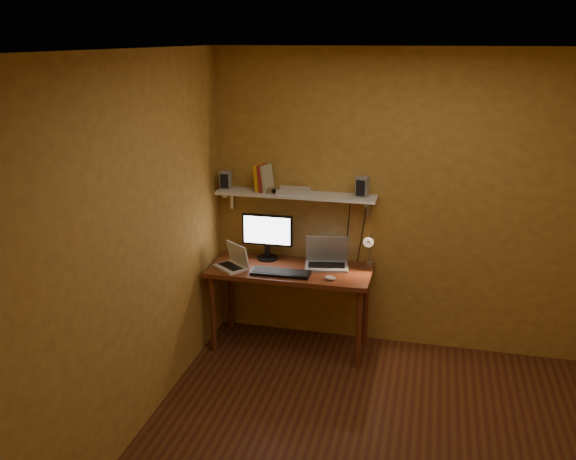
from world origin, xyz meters
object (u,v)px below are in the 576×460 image
(monitor, at_px, (267,234))
(speaker_right, at_px, (362,187))
(shelf_camera, at_px, (275,191))
(desk, at_px, (291,277))
(laptop, at_px, (327,258))
(mouse, at_px, (330,278))
(router, at_px, (294,191))
(wall_shelf, at_px, (296,195))
(netbook, at_px, (234,261))
(speaker_left, at_px, (226,180))
(keyboard, at_px, (281,273))
(desk_lamp, at_px, (369,247))

(monitor, xyz_separation_m, speaker_right, (0.83, 0.02, 0.48))
(monitor, bearing_deg, speaker_right, 0.59)
(shelf_camera, bearing_deg, desk, -33.86)
(laptop, relative_size, mouse, 4.23)
(monitor, bearing_deg, shelf_camera, -38.15)
(laptop, distance_m, router, 0.66)
(wall_shelf, distance_m, laptop, 0.62)
(mouse, distance_m, shelf_camera, 0.89)
(mouse, relative_size, router, 0.36)
(monitor, xyz_separation_m, shelf_camera, (0.09, -0.07, 0.42))
(speaker_right, bearing_deg, router, -168.22)
(shelf_camera, bearing_deg, wall_shelf, 25.07)
(laptop, bearing_deg, desk, -165.03)
(wall_shelf, relative_size, router, 5.18)
(mouse, bearing_deg, laptop, 120.83)
(monitor, height_order, router, router)
(desk, distance_m, netbook, 0.51)
(speaker_left, height_order, router, speaker_left)
(desk, relative_size, speaker_right, 8.07)
(monitor, bearing_deg, laptop, -5.47)
(laptop, bearing_deg, keyboard, -149.43)
(speaker_left, height_order, shelf_camera, speaker_left)
(wall_shelf, relative_size, monitor, 3.05)
(monitor, relative_size, router, 1.70)
(shelf_camera, bearing_deg, speaker_left, 170.04)
(laptop, xyz_separation_m, speaker_right, (0.28, 0.06, 0.64))
(wall_shelf, relative_size, laptop, 3.41)
(router, bearing_deg, wall_shelf, 43.32)
(monitor, relative_size, netbook, 1.33)
(desk, distance_m, mouse, 0.43)
(speaker_left, bearing_deg, netbook, -65.17)
(netbook, height_order, desk_lamp, desk_lamp)
(monitor, xyz_separation_m, keyboard, (0.21, -0.34, -0.22))
(shelf_camera, bearing_deg, desk_lamp, 0.81)
(laptop, bearing_deg, speaker_left, 166.47)
(shelf_camera, relative_size, router, 0.39)
(keyboard, xyz_separation_m, shelf_camera, (-0.12, 0.27, 0.64))
(speaker_right, height_order, shelf_camera, speaker_right)
(wall_shelf, relative_size, shelf_camera, 13.27)
(monitor, xyz_separation_m, desk_lamp, (0.92, -0.06, -0.02))
(monitor, height_order, shelf_camera, shelf_camera)
(speaker_left, bearing_deg, desk, -20.14)
(netbook, relative_size, mouse, 3.56)
(speaker_left, height_order, speaker_right, speaker_right)
(laptop, relative_size, netbook, 1.19)
(keyboard, bearing_deg, monitor, 120.78)
(keyboard, xyz_separation_m, speaker_left, (-0.59, 0.35, 0.69))
(desk, relative_size, keyboard, 2.79)
(keyboard, xyz_separation_m, desk_lamp, (0.71, 0.28, 0.20))
(speaker_right, distance_m, shelf_camera, 0.75)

